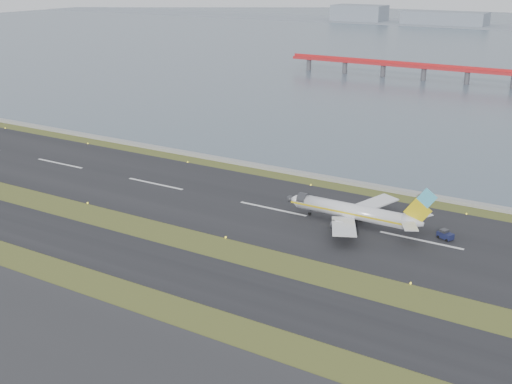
% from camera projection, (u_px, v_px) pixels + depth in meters
% --- Properties ---
extents(ground, '(1000.00, 1000.00, 0.00)m').
position_uv_depth(ground, '(207.00, 250.00, 145.68)').
color(ground, '#324518').
rests_on(ground, ground).
extents(apron_strip, '(1000.00, 50.00, 0.10)m').
position_uv_depth(apron_strip, '(6.00, 374.00, 101.28)').
color(apron_strip, '#2B2B2D').
rests_on(apron_strip, ground).
extents(taxiway_strip, '(1000.00, 18.00, 0.10)m').
position_uv_depth(taxiway_strip, '(175.00, 270.00, 135.98)').
color(taxiway_strip, black).
rests_on(taxiway_strip, ground).
extents(runway_strip, '(1000.00, 45.00, 0.10)m').
position_uv_depth(runway_strip, '(273.00, 209.00, 169.88)').
color(runway_strip, black).
rests_on(runway_strip, ground).
extents(seawall, '(1000.00, 2.50, 1.00)m').
position_uv_depth(seawall, '(322.00, 177.00, 193.94)').
color(seawall, gray).
rests_on(seawall, ground).
extents(airliner, '(38.52, 32.89, 12.80)m').
position_uv_depth(airliner, '(355.00, 212.00, 158.38)').
color(airliner, white).
rests_on(airliner, ground).
extents(pushback_tug, '(4.19, 3.39, 2.35)m').
position_uv_depth(pushback_tug, '(445.00, 235.00, 150.81)').
color(pushback_tug, '#161A3D').
rests_on(pushback_tug, ground).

